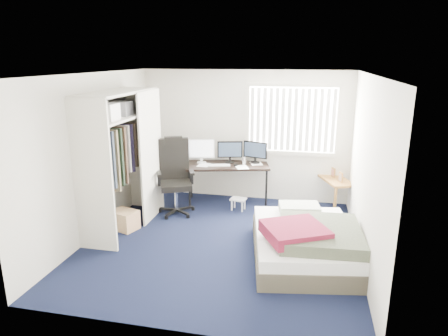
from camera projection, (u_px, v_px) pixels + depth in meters
ground at (221, 242)px, 6.08m from camera, size 4.20×4.20×0.00m
room_shell at (221, 145)px, 5.68m from camera, size 4.20×4.20×4.20m
window_assembly at (292, 120)px, 7.39m from camera, size 1.72×0.09×1.32m
closet at (122, 147)px, 6.31m from camera, size 0.64×1.84×2.22m
desk at (228, 163)px, 7.58m from camera, size 1.67×1.07×1.22m
office_chair at (175, 184)px, 7.16m from camera, size 0.84×0.84×1.36m
footstool at (238, 201)px, 7.33m from camera, size 0.30×0.26×0.22m
nightstand at (336, 183)px, 7.33m from camera, size 0.69×0.91×0.74m
bed at (306, 241)px, 5.52m from camera, size 1.69×2.07×0.62m
pine_box at (124, 220)px, 6.52m from camera, size 0.50×0.43×0.31m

